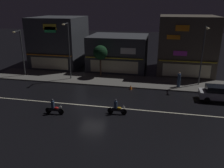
{
  "coord_description": "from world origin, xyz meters",
  "views": [
    {
      "loc": [
        6.46,
        -21.09,
        10.0
      ],
      "look_at": [
        1.24,
        3.96,
        1.16
      ],
      "focal_mm": 37.13,
      "sensor_mm": 36.0,
      "label": 1
    }
  ],
  "objects_px": {
    "streetlamp_east": "(203,51)",
    "pedestrian_on_sidewalk": "(179,80)",
    "motorcycle_following": "(54,108)",
    "traffic_cone": "(131,87)",
    "streetlamp_mid": "(68,47)",
    "parked_car_near_kerb": "(220,93)",
    "streetlamp_west": "(21,49)",
    "motorcycle_lead": "(117,108)"
  },
  "relations": [
    {
      "from": "motorcycle_following",
      "to": "streetlamp_east",
      "type": "bearing_deg",
      "value": -143.34
    },
    {
      "from": "streetlamp_mid",
      "to": "streetlamp_west",
      "type": "bearing_deg",
      "value": 178.06
    },
    {
      "from": "streetlamp_mid",
      "to": "parked_car_near_kerb",
      "type": "xyz_separation_m",
      "value": [
        18.64,
        -3.66,
        -3.74
      ]
    },
    {
      "from": "streetlamp_mid",
      "to": "pedestrian_on_sidewalk",
      "type": "relative_size",
      "value": 4.0
    },
    {
      "from": "streetlamp_west",
      "to": "streetlamp_mid",
      "type": "xyz_separation_m",
      "value": [
        7.22,
        -0.24,
        0.59
      ]
    },
    {
      "from": "streetlamp_mid",
      "to": "pedestrian_on_sidewalk",
      "type": "distance_m",
      "value": 15.0
    },
    {
      "from": "pedestrian_on_sidewalk",
      "to": "motorcycle_lead",
      "type": "xyz_separation_m",
      "value": [
        -6.26,
        -8.82,
        -0.39
      ]
    },
    {
      "from": "traffic_cone",
      "to": "streetlamp_west",
      "type": "bearing_deg",
      "value": 171.83
    },
    {
      "from": "streetlamp_mid",
      "to": "pedestrian_on_sidewalk",
      "type": "bearing_deg",
      "value": -1.12
    },
    {
      "from": "parked_car_near_kerb",
      "to": "streetlamp_east",
      "type": "bearing_deg",
      "value": 107.4
    },
    {
      "from": "motorcycle_following",
      "to": "parked_car_near_kerb",
      "type": "bearing_deg",
      "value": -158.45
    },
    {
      "from": "streetlamp_mid",
      "to": "motorcycle_lead",
      "type": "height_order",
      "value": "streetlamp_mid"
    },
    {
      "from": "pedestrian_on_sidewalk",
      "to": "traffic_cone",
      "type": "height_order",
      "value": "pedestrian_on_sidewalk"
    },
    {
      "from": "streetlamp_mid",
      "to": "motorcycle_following",
      "type": "bearing_deg",
      "value": -76.82
    },
    {
      "from": "streetlamp_west",
      "to": "pedestrian_on_sidewalk",
      "type": "height_order",
      "value": "streetlamp_west"
    },
    {
      "from": "pedestrian_on_sidewalk",
      "to": "parked_car_near_kerb",
      "type": "relative_size",
      "value": 0.44
    },
    {
      "from": "streetlamp_mid",
      "to": "streetlamp_east",
      "type": "bearing_deg",
      "value": 3.25
    },
    {
      "from": "pedestrian_on_sidewalk",
      "to": "parked_car_near_kerb",
      "type": "height_order",
      "value": "pedestrian_on_sidewalk"
    },
    {
      "from": "pedestrian_on_sidewalk",
      "to": "parked_car_near_kerb",
      "type": "distance_m",
      "value": 5.29
    },
    {
      "from": "pedestrian_on_sidewalk",
      "to": "streetlamp_east",
      "type": "bearing_deg",
      "value": -32.5
    },
    {
      "from": "streetlamp_mid",
      "to": "motorcycle_lead",
      "type": "relative_size",
      "value": 4.02
    },
    {
      "from": "motorcycle_following",
      "to": "motorcycle_lead",
      "type": "bearing_deg",
      "value": -169.27
    },
    {
      "from": "streetlamp_east",
      "to": "motorcycle_lead",
      "type": "relative_size",
      "value": 3.9
    },
    {
      "from": "streetlamp_mid",
      "to": "parked_car_near_kerb",
      "type": "relative_size",
      "value": 1.78
    },
    {
      "from": "streetlamp_mid",
      "to": "streetlamp_east",
      "type": "xyz_separation_m",
      "value": [
        17.18,
        0.98,
        -0.12
      ]
    },
    {
      "from": "streetlamp_east",
      "to": "pedestrian_on_sidewalk",
      "type": "distance_m",
      "value": 4.53
    },
    {
      "from": "streetlamp_mid",
      "to": "pedestrian_on_sidewalk",
      "type": "xyz_separation_m",
      "value": [
        14.56,
        -0.29,
        -3.59
      ]
    },
    {
      "from": "streetlamp_east",
      "to": "parked_car_near_kerb",
      "type": "xyz_separation_m",
      "value": [
        1.45,
        -4.64,
        -3.62
      ]
    },
    {
      "from": "parked_car_near_kerb",
      "to": "streetlamp_mid",
      "type": "bearing_deg",
      "value": 168.88
    },
    {
      "from": "parked_car_near_kerb",
      "to": "traffic_cone",
      "type": "bearing_deg",
      "value": 170.72
    },
    {
      "from": "streetlamp_west",
      "to": "motorcycle_lead",
      "type": "relative_size",
      "value": 3.42
    },
    {
      "from": "motorcycle_following",
      "to": "traffic_cone",
      "type": "height_order",
      "value": "motorcycle_following"
    },
    {
      "from": "traffic_cone",
      "to": "streetlamp_mid",
      "type": "bearing_deg",
      "value": 166.83
    },
    {
      "from": "streetlamp_west",
      "to": "streetlamp_east",
      "type": "bearing_deg",
      "value": 1.72
    },
    {
      "from": "pedestrian_on_sidewalk",
      "to": "streetlamp_west",
      "type": "bearing_deg",
      "value": 120.37
    },
    {
      "from": "streetlamp_west",
      "to": "motorcycle_following",
      "type": "xyz_separation_m",
      "value": [
        9.63,
        -10.54,
        -3.38
      ]
    },
    {
      "from": "streetlamp_east",
      "to": "pedestrian_on_sidewalk",
      "type": "relative_size",
      "value": 3.88
    },
    {
      "from": "motorcycle_following",
      "to": "traffic_cone",
      "type": "xyz_separation_m",
      "value": [
        6.34,
        8.25,
        -0.36
      ]
    },
    {
      "from": "streetlamp_west",
      "to": "traffic_cone",
      "type": "height_order",
      "value": "streetlamp_west"
    },
    {
      "from": "pedestrian_on_sidewalk",
      "to": "motorcycle_following",
      "type": "relative_size",
      "value": 1.01
    },
    {
      "from": "motorcycle_following",
      "to": "traffic_cone",
      "type": "relative_size",
      "value": 3.45
    },
    {
      "from": "motorcycle_lead",
      "to": "streetlamp_west",
      "type": "bearing_deg",
      "value": -39.65
    }
  ]
}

